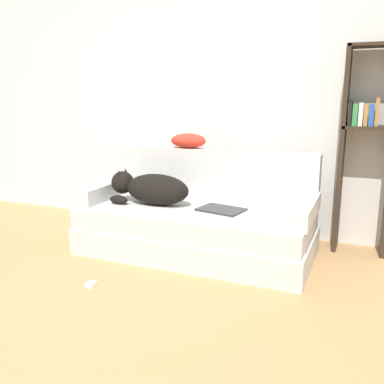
# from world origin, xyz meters

# --- Properties ---
(ground_plane) EXTENTS (20.00, 20.00, 0.00)m
(ground_plane) POSITION_xyz_m (0.00, 0.00, 0.00)
(ground_plane) COLOR tan
(wall_back) EXTENTS (7.70, 0.06, 2.70)m
(wall_back) POSITION_xyz_m (0.00, 2.47, 1.35)
(wall_back) COLOR silver
(wall_back) RESTS_ON ground_plane
(couch) EXTENTS (1.92, 0.94, 0.40)m
(couch) POSITION_xyz_m (0.17, 1.71, 0.19)
(couch) COLOR silver
(couch) RESTS_ON ground_plane
(couch_backrest) EXTENTS (1.88, 0.15, 0.44)m
(couch_backrest) POSITION_xyz_m (0.17, 2.11, 0.62)
(couch_backrest) COLOR silver
(couch_backrest) RESTS_ON couch
(couch_arm_left) EXTENTS (0.15, 0.75, 0.14)m
(couch_arm_left) POSITION_xyz_m (-0.72, 1.71, 0.47)
(couch_arm_left) COLOR silver
(couch_arm_left) RESTS_ON couch
(couch_arm_right) EXTENTS (0.15, 0.75, 0.14)m
(couch_arm_right) POSITION_xyz_m (1.05, 1.71, 0.47)
(couch_arm_right) COLOR silver
(couch_arm_right) RESTS_ON couch
(dog) EXTENTS (0.72, 0.29, 0.29)m
(dog) POSITION_xyz_m (-0.24, 1.66, 0.53)
(dog) COLOR black
(dog) RESTS_ON couch
(laptop) EXTENTS (0.40, 0.32, 0.02)m
(laptop) POSITION_xyz_m (0.39, 1.69, 0.40)
(laptop) COLOR #2D2D30
(laptop) RESTS_ON couch
(throw_pillow) EXTENTS (0.34, 0.22, 0.13)m
(throw_pillow) POSITION_xyz_m (-0.08, 2.13, 0.90)
(throw_pillow) COLOR red
(throw_pillow) RESTS_ON couch_backrest
(bookshelf) EXTENTS (0.42, 0.26, 1.70)m
(bookshelf) POSITION_xyz_m (1.43, 2.29, 0.96)
(bookshelf) COLOR #2D2319
(bookshelf) RESTS_ON ground_plane
(power_adapter) EXTENTS (0.06, 0.06, 0.03)m
(power_adapter) POSITION_xyz_m (-0.25, 0.80, 0.02)
(power_adapter) COLOR white
(power_adapter) RESTS_ON ground_plane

